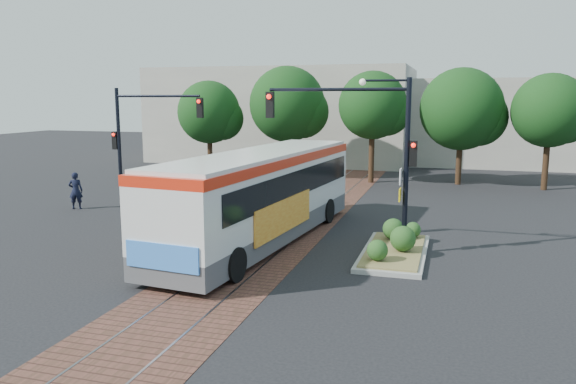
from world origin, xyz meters
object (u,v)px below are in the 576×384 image
Objects in this scene: traffic_island at (395,245)px; signal_pole_left at (138,132)px; officer at (76,191)px; city_bus at (262,192)px; signal_pole_main at (372,137)px; parked_car at (255,180)px.

signal_pole_left reaches higher than traffic_island.
officer is (-3.05, -1.09, -2.93)m from signal_pole_left.
officer is (-16.23, 3.81, 0.60)m from traffic_island.
signal_pole_left is 4.37m from officer.
city_bus is 4.74m from signal_pole_main.
city_bus is at bearing 176.31° from signal_pole_main.
parked_car is at bearing 58.98° from signal_pole_left.
signal_pole_main reaches higher than officer.
traffic_island is (5.14, -0.36, -1.62)m from city_bus.
officer is at bearing 168.78° from city_bus.
signal_pole_main reaches higher than traffic_island.
traffic_island is at bearing -5.36° from signal_pole_main.
signal_pole_main reaches higher than city_bus.
traffic_island is 1.09× the size of parked_car.
signal_pole_main is 1.00× the size of signal_pole_left.
city_bus is 2.22× the size of signal_pole_left.
signal_pole_main is 13.14m from signal_pole_left.
parked_car is at bearing 126.96° from signal_pole_main.
parked_car is (3.83, 6.36, -3.17)m from signal_pole_left.
signal_pole_left is (-8.05, 4.53, 1.91)m from city_bus.
city_bus reaches higher than traffic_island.
traffic_island is 16.69m from officer.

